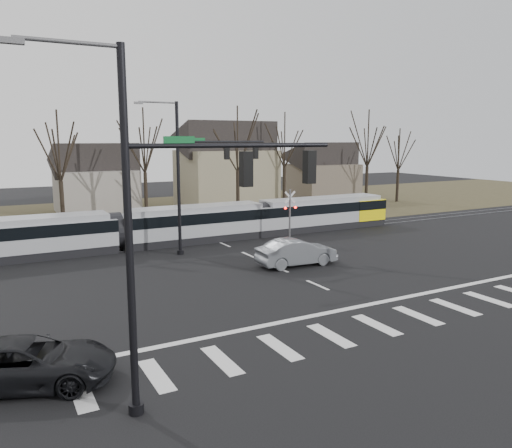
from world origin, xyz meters
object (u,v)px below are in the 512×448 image
rail_crossing_signal (290,217)px  tram (194,222)px  sedan (297,252)px  suv (27,363)px

rail_crossing_signal → tram: bearing=154.2°
sedan → suv: 18.24m
suv → rail_crossing_signal: size_ratio=1.50×
rail_crossing_signal → sedan: bearing=-118.9°
sedan → tram: bearing=19.4°
suv → tram: bearing=-14.1°
tram → suv: bearing=-124.7°
sedan → suv: sedan is taller
tram → sedan: 10.30m
tram → sedan: tram is taller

